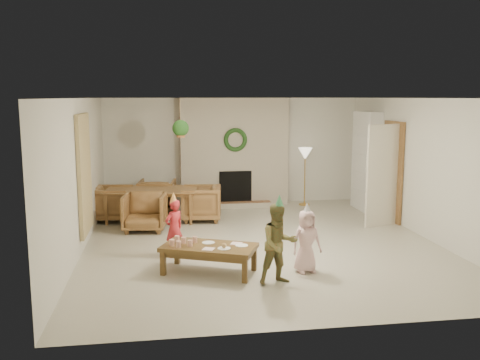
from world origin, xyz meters
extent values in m
plane|color=#B7B29E|center=(0.00, 0.00, 0.00)|extent=(7.00, 7.00, 0.00)
plane|color=white|center=(0.00, 0.00, 2.50)|extent=(7.00, 7.00, 0.00)
plane|color=silver|center=(0.00, 3.50, 1.25)|extent=(7.00, 0.00, 7.00)
plane|color=silver|center=(0.00, -3.50, 1.25)|extent=(7.00, 0.00, 7.00)
plane|color=silver|center=(-3.00, 0.00, 1.25)|extent=(0.00, 7.00, 7.00)
plane|color=silver|center=(3.00, 0.00, 1.25)|extent=(0.00, 7.00, 7.00)
cube|color=#531F16|center=(0.00, 3.30, 1.25)|extent=(2.50, 0.40, 2.50)
cube|color=brown|center=(0.00, 2.95, 0.06)|extent=(1.60, 0.30, 0.12)
cube|color=black|center=(0.00, 3.12, 0.45)|extent=(0.75, 0.12, 0.75)
torus|color=#1A4219|center=(0.00, 3.07, 1.55)|extent=(0.54, 0.10, 0.54)
cylinder|color=gold|center=(1.63, 3.00, 0.01)|extent=(0.25, 0.25, 0.03)
cylinder|color=gold|center=(1.63, 3.00, 0.63)|extent=(0.03, 0.03, 1.22)
cone|color=beige|center=(1.63, 3.00, 1.22)|extent=(0.32, 0.32, 0.27)
cube|color=white|center=(2.84, 2.30, 1.10)|extent=(0.30, 1.00, 2.20)
cube|color=white|center=(2.82, 2.30, 0.45)|extent=(0.30, 0.92, 0.03)
cube|color=white|center=(2.82, 2.30, 0.85)|extent=(0.30, 0.92, 0.03)
cube|color=white|center=(2.82, 2.30, 1.25)|extent=(0.30, 0.92, 0.03)
cube|color=white|center=(2.82, 2.30, 1.65)|extent=(0.30, 0.92, 0.03)
cube|color=#B82235|center=(2.80, 2.15, 0.59)|extent=(0.20, 0.40, 0.24)
cube|color=navy|center=(2.80, 2.35, 0.99)|extent=(0.20, 0.44, 0.24)
cube|color=#BF7C29|center=(2.80, 2.20, 1.38)|extent=(0.20, 0.36, 0.22)
cube|color=brown|center=(2.96, 1.20, 1.02)|extent=(0.05, 0.86, 2.04)
cube|color=beige|center=(2.58, 0.82, 1.00)|extent=(0.77, 0.32, 2.00)
cube|color=beige|center=(-2.96, 0.20, 1.25)|extent=(0.06, 1.20, 2.00)
imported|color=brown|center=(-1.91, 1.94, 0.33)|extent=(1.98, 1.27, 0.65)
imported|color=brown|center=(-2.02, 1.13, 0.36)|extent=(0.87, 0.89, 0.72)
imported|color=brown|center=(-1.80, 2.75, 0.36)|extent=(0.87, 0.89, 0.72)
imported|color=brown|center=(-2.72, 2.05, 0.36)|extent=(0.89, 0.87, 0.72)
imported|color=brown|center=(-0.90, 1.80, 0.36)|extent=(0.89, 0.87, 0.72)
cylinder|color=tan|center=(-1.30, 1.50, 2.15)|extent=(0.01, 0.01, 0.70)
cylinder|color=#AE6838|center=(-1.30, 1.50, 1.80)|extent=(0.16, 0.16, 0.12)
sphere|color=#1E4D19|center=(-1.30, 1.50, 1.92)|extent=(0.32, 0.32, 0.32)
cube|color=brown|center=(-1.03, -1.46, 0.38)|extent=(1.48, 1.14, 0.06)
cube|color=brown|center=(-1.03, -1.46, 0.31)|extent=(1.35, 1.00, 0.08)
cube|color=brown|center=(-1.69, -1.47, 0.17)|extent=(0.09, 0.09, 0.35)
cube|color=brown|center=(-0.59, -1.95, 0.17)|extent=(0.09, 0.09, 0.35)
cube|color=brown|center=(-1.48, -0.98, 0.17)|extent=(0.09, 0.09, 0.35)
cube|color=brown|center=(-0.37, -1.46, 0.17)|extent=(0.09, 0.09, 0.35)
cylinder|color=white|center=(-1.56, -1.40, 0.45)|extent=(0.09, 0.09, 0.09)
cylinder|color=white|center=(-1.48, -1.21, 0.45)|extent=(0.09, 0.09, 0.09)
cylinder|color=white|center=(-1.47, -1.50, 0.45)|extent=(0.09, 0.09, 0.09)
cylinder|color=white|center=(-1.39, -1.31, 0.45)|extent=(0.09, 0.09, 0.09)
cylinder|color=white|center=(-1.31, -1.48, 0.45)|extent=(0.09, 0.09, 0.09)
cylinder|color=white|center=(-1.23, -1.29, 0.45)|extent=(0.09, 0.09, 0.09)
cylinder|color=white|center=(-1.03, -1.33, 0.41)|extent=(0.24, 0.24, 0.01)
cylinder|color=white|center=(-0.84, -1.66, 0.41)|extent=(0.24, 0.24, 0.01)
cylinder|color=white|center=(-0.57, -1.55, 0.41)|extent=(0.24, 0.24, 0.01)
sphere|color=tan|center=(-0.84, -1.66, 0.45)|extent=(0.09, 0.09, 0.07)
cube|color=#FFBBBC|center=(-1.06, -1.65, 0.41)|extent=(0.20, 0.20, 0.01)
cube|color=#FFBBBC|center=(-0.63, -1.44, 0.41)|extent=(0.20, 0.20, 0.01)
imported|color=red|center=(-1.51, -0.62, 0.46)|extent=(0.40, 0.38, 0.93)
cone|color=#EADD4E|center=(-1.51, -0.62, 0.96)|extent=(0.16, 0.16, 0.18)
imported|color=brown|center=(-0.14, -2.04, 0.55)|extent=(0.61, 0.51, 1.11)
cone|color=#44A065|center=(-0.14, -2.04, 1.15)|extent=(0.15, 0.15, 0.18)
imported|color=beige|center=(0.36, -1.64, 0.46)|extent=(0.49, 0.37, 0.92)
cone|color=silver|center=(0.36, -1.64, 0.95)|extent=(0.12, 0.12, 0.17)
camera|label=1|loc=(-1.68, -8.72, 2.52)|focal=39.12mm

